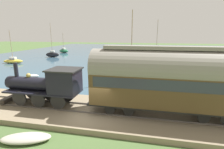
# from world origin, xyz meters

# --- Properties ---
(ground_plane) EXTENTS (200.00, 200.00, 0.00)m
(ground_plane) POSITION_xyz_m (0.00, 0.00, 0.00)
(ground_plane) COLOR #476033
(harbor_water) EXTENTS (80.00, 80.00, 0.01)m
(harbor_water) POSITION_xyz_m (44.19, 0.00, 0.00)
(harbor_water) COLOR #38566B
(harbor_water) RESTS_ON ground
(rail_embankment) EXTENTS (5.80, 56.00, 0.49)m
(rail_embankment) POSITION_xyz_m (0.99, 0.00, 0.19)
(rail_embankment) COLOR #84755B
(rail_embankment) RESTS_ON ground
(steam_locomotive) EXTENTS (2.10, 6.57, 3.27)m
(steam_locomotive) POSITION_xyz_m (0.99, 3.92, 2.19)
(steam_locomotive) COLOR black
(steam_locomotive) RESTS_ON rail_embankment
(passenger_coach) EXTENTS (2.52, 10.61, 4.76)m
(passenger_coach) POSITION_xyz_m (0.99, -4.82, 3.08)
(passenger_coach) COLOR black
(passenger_coach) RESTS_ON rail_embankment
(sailboat_green) EXTENTS (2.56, 3.74, 6.05)m
(sailboat_green) POSITION_xyz_m (39.80, 22.51, 0.64)
(sailboat_green) COLOR #236B42
(sailboat_green) RESTS_ON harbor_water
(sailboat_red) EXTENTS (1.51, 5.98, 8.68)m
(sailboat_red) POSITION_xyz_m (10.33, -1.55, 0.51)
(sailboat_red) COLOR #B72D23
(sailboat_red) RESTS_ON harbor_water
(sailboat_black) EXTENTS (1.60, 3.58, 8.50)m
(sailboat_black) POSITION_xyz_m (29.79, 20.57, 0.74)
(sailboat_black) COLOR black
(sailboat_black) RESTS_ON harbor_water
(sailboat_blue) EXTENTS (3.26, 5.13, 8.96)m
(sailboat_blue) POSITION_xyz_m (30.47, -5.29, 0.65)
(sailboat_blue) COLOR #335199
(sailboat_blue) RESTS_ON harbor_water
(sailboat_yellow) EXTENTS (2.27, 4.15, 6.67)m
(sailboat_yellow) POSITION_xyz_m (19.71, 23.61, 0.50)
(sailboat_yellow) COLOR gold
(sailboat_yellow) RESTS_ON harbor_water
(rowboat_off_pier) EXTENTS (0.93, 1.84, 0.36)m
(rowboat_off_pier) POSITION_xyz_m (10.30, 12.35, 0.19)
(rowboat_off_pier) COLOR silver
(rowboat_off_pier) RESTS_ON harbor_water
(rowboat_near_shore) EXTENTS (0.91, 2.73, 0.36)m
(rowboat_near_shore) POSITION_xyz_m (11.06, -8.46, 0.19)
(rowboat_near_shore) COLOR beige
(rowboat_near_shore) RESTS_ON harbor_water
(beached_dinghy) EXTENTS (1.88, 3.00, 0.44)m
(beached_dinghy) POSITION_xyz_m (-3.22, 3.03, 0.22)
(beached_dinghy) COLOR #B7B2A3
(beached_dinghy) RESTS_ON ground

